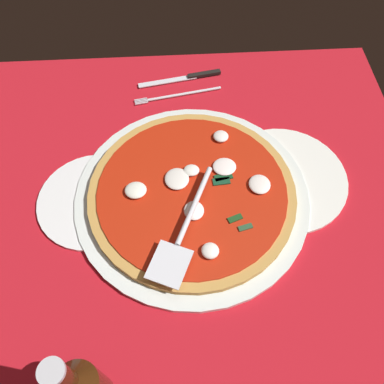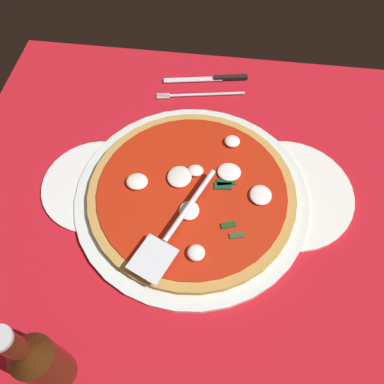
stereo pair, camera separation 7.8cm
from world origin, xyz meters
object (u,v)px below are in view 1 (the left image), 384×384
at_px(dinner_plate_right, 283,178).
at_px(dinner_plate_left, 94,200).
at_px(pizza_server, 184,229).
at_px(pizza, 192,192).
at_px(place_setting_far, 183,87).

bearing_deg(dinner_plate_right, dinner_plate_left, -175.48).
bearing_deg(pizza_server, pizza, -168.85).
distance_m(pizza, pizza_server, 0.10).
bearing_deg(place_setting_far, pizza_server, 77.55).
relative_size(pizza, pizza_server, 1.69).
xyz_separation_m(dinner_plate_right, place_setting_far, (-0.19, 0.28, -0.00)).
relative_size(dinner_plate_left, pizza, 0.54).
xyz_separation_m(dinner_plate_right, pizza, (-0.19, -0.03, 0.02)).
distance_m(dinner_plate_right, pizza_server, 0.25).
bearing_deg(dinner_plate_left, pizza, -1.03).
relative_size(dinner_plate_left, dinner_plate_right, 0.85).
height_order(dinner_plate_left, dinner_plate_right, same).
relative_size(pizza_server, place_setting_far, 1.09).
xyz_separation_m(pizza, pizza_server, (-0.02, -0.09, 0.02)).
xyz_separation_m(dinner_plate_left, pizza_server, (0.17, -0.10, 0.04)).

